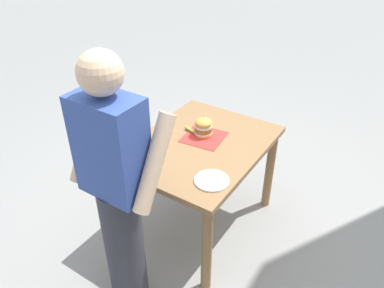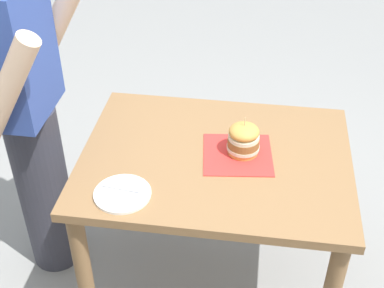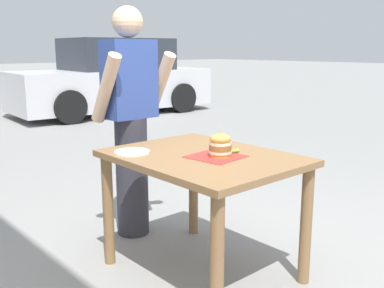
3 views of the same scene
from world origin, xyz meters
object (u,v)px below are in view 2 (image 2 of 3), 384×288
at_px(patio_table, 215,178).
at_px(diner_across_table, 28,113).
at_px(sandwich, 244,139).
at_px(side_plate_with_forks, 122,194).
at_px(pickle_spear, 242,134).

relative_size(patio_table, diner_across_table, 0.66).
distance_m(sandwich, diner_across_table, 0.92).
height_order(sandwich, diner_across_table, diner_across_table).
relative_size(patio_table, side_plate_with_forks, 5.11).
bearing_deg(side_plate_with_forks, diner_across_table, 56.40).
xyz_separation_m(patio_table, sandwich, (0.04, -0.11, 0.20)).
distance_m(side_plate_with_forks, diner_across_table, 0.59).
distance_m(sandwich, pickle_spear, 0.12).
height_order(pickle_spear, diner_across_table, diner_across_table).
xyz_separation_m(sandwich, side_plate_with_forks, (-0.33, 0.44, -0.07)).
distance_m(sandwich, side_plate_with_forks, 0.55).
bearing_deg(diner_across_table, patio_table, -92.06).
relative_size(sandwich, diner_across_table, 0.10).
relative_size(side_plate_with_forks, diner_across_table, 0.13).
bearing_deg(patio_table, pickle_spear, -34.24).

